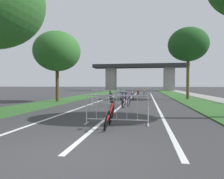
{
  "coord_description": "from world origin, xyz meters",
  "views": [
    {
      "loc": [
        1.65,
        -3.8,
        1.4
      ],
      "look_at": [
        -0.92,
        11.63,
        1.05
      ],
      "focal_mm": 33.16,
      "sensor_mm": 36.0,
      "label": 1
    }
  ],
  "objects_px": {
    "tree_right_cypress_far": "(188,45)",
    "bicycle_silver_5": "(124,100)",
    "tree_left_pine_near": "(57,51)",
    "crowd_barrier_second": "(108,98)",
    "bicycle_white_1": "(132,93)",
    "bicycle_orange_6": "(138,93)",
    "crowd_barrier_fourth": "(142,92)",
    "bicycle_purple_2": "(127,101)",
    "bicycle_yellow_9": "(144,93)",
    "bicycle_red_4": "(110,117)",
    "bicycle_teal_8": "(125,96)",
    "bicycle_black_0": "(111,96)",
    "crowd_barrier_nearest": "(117,110)",
    "bicycle_green_3": "(133,96)",
    "bicycle_blue_7": "(122,95)",
    "crowd_barrier_third": "(129,94)"
  },
  "relations": [
    {
      "from": "crowd_barrier_second",
      "to": "bicycle_purple_2",
      "type": "height_order",
      "value": "crowd_barrier_second"
    },
    {
      "from": "bicycle_orange_6",
      "to": "crowd_barrier_third",
      "type": "bearing_deg",
      "value": 76.96
    },
    {
      "from": "bicycle_orange_6",
      "to": "bicycle_purple_2",
      "type": "bearing_deg",
      "value": 80.75
    },
    {
      "from": "bicycle_purple_2",
      "to": "bicycle_teal_8",
      "type": "height_order",
      "value": "bicycle_purple_2"
    },
    {
      "from": "tree_left_pine_near",
      "to": "bicycle_yellow_9",
      "type": "xyz_separation_m",
      "value": [
        6.93,
        9.64,
        -3.75
      ]
    },
    {
      "from": "bicycle_blue_7",
      "to": "bicycle_purple_2",
      "type": "bearing_deg",
      "value": -73.6
    },
    {
      "from": "crowd_barrier_second",
      "to": "bicycle_black_0",
      "type": "distance_m",
      "value": 5.92
    },
    {
      "from": "bicycle_purple_2",
      "to": "bicycle_red_4",
      "type": "relative_size",
      "value": 1.04
    },
    {
      "from": "bicycle_black_0",
      "to": "bicycle_yellow_9",
      "type": "height_order",
      "value": "bicycle_yellow_9"
    },
    {
      "from": "bicycle_yellow_9",
      "to": "bicycle_white_1",
      "type": "bearing_deg",
      "value": -174.93
    },
    {
      "from": "crowd_barrier_nearest",
      "to": "bicycle_red_4",
      "type": "xyz_separation_m",
      "value": [
        -0.15,
        -0.57,
        -0.16
      ]
    },
    {
      "from": "bicycle_silver_5",
      "to": "bicycle_yellow_9",
      "type": "distance_m",
      "value": 11.75
    },
    {
      "from": "bicycle_teal_8",
      "to": "tree_right_cypress_far",
      "type": "bearing_deg",
      "value": -160.5
    },
    {
      "from": "crowd_barrier_nearest",
      "to": "bicycle_silver_5",
      "type": "height_order",
      "value": "crowd_barrier_nearest"
    },
    {
      "from": "tree_left_pine_near",
      "to": "bicycle_orange_6",
      "type": "distance_m",
      "value": 12.8
    },
    {
      "from": "tree_right_cypress_far",
      "to": "bicycle_orange_6",
      "type": "bearing_deg",
      "value": 130.39
    },
    {
      "from": "bicycle_blue_7",
      "to": "bicycle_green_3",
      "type": "bearing_deg",
      "value": -2.41
    },
    {
      "from": "crowd_barrier_fourth",
      "to": "bicycle_purple_2",
      "type": "xyz_separation_m",
      "value": [
        -0.7,
        -13.15,
        -0.15
      ]
    },
    {
      "from": "bicycle_teal_8",
      "to": "bicycle_red_4",
      "type": "bearing_deg",
      "value": 99.11
    },
    {
      "from": "crowd_barrier_nearest",
      "to": "bicycle_black_0",
      "type": "height_order",
      "value": "crowd_barrier_nearest"
    },
    {
      "from": "crowd_barrier_third",
      "to": "bicycle_black_0",
      "type": "bearing_deg",
      "value": -166.29
    },
    {
      "from": "tree_right_cypress_far",
      "to": "bicycle_silver_5",
      "type": "relative_size",
      "value": 3.88
    },
    {
      "from": "tree_right_cypress_far",
      "to": "crowd_barrier_third",
      "type": "distance_m",
      "value": 7.32
    },
    {
      "from": "bicycle_black_0",
      "to": "bicycle_purple_2",
      "type": "xyz_separation_m",
      "value": [
        2.11,
        -6.45,
        0.01
      ]
    },
    {
      "from": "bicycle_black_0",
      "to": "bicycle_teal_8",
      "type": "xyz_separation_m",
      "value": [
        1.35,
        -0.1,
        -0.01
      ]
    },
    {
      "from": "crowd_barrier_second",
      "to": "bicycle_green_3",
      "type": "height_order",
      "value": "crowd_barrier_second"
    },
    {
      "from": "crowd_barrier_fourth",
      "to": "bicycle_purple_2",
      "type": "height_order",
      "value": "crowd_barrier_fourth"
    },
    {
      "from": "tree_right_cypress_far",
      "to": "bicycle_red_4",
      "type": "bearing_deg",
      "value": -109.9
    },
    {
      "from": "bicycle_white_1",
      "to": "bicycle_yellow_9",
      "type": "relative_size",
      "value": 0.98
    },
    {
      "from": "tree_left_pine_near",
      "to": "bicycle_purple_2",
      "type": "relative_size",
      "value": 3.4
    },
    {
      "from": "bicycle_white_1",
      "to": "bicycle_red_4",
      "type": "height_order",
      "value": "bicycle_white_1"
    },
    {
      "from": "tree_left_pine_near",
      "to": "bicycle_orange_6",
      "type": "bearing_deg",
      "value": 59.94
    },
    {
      "from": "bicycle_purple_2",
      "to": "bicycle_red_4",
      "type": "bearing_deg",
      "value": -78.7
    },
    {
      "from": "tree_left_pine_near",
      "to": "crowd_barrier_second",
      "type": "xyz_separation_m",
      "value": [
        4.71,
        -2.5,
        -3.62
      ]
    },
    {
      "from": "crowd_barrier_third",
      "to": "tree_left_pine_near",
      "type": "bearing_deg",
      "value": -146.01
    },
    {
      "from": "bicycle_red_4",
      "to": "bicycle_blue_7",
      "type": "distance_m",
      "value": 13.77
    },
    {
      "from": "tree_right_cypress_far",
      "to": "bicycle_black_0",
      "type": "relative_size",
      "value": 4.06
    },
    {
      "from": "tree_left_pine_near",
      "to": "crowd_barrier_second",
      "type": "height_order",
      "value": "tree_left_pine_near"
    },
    {
      "from": "bicycle_white_1",
      "to": "bicycle_orange_6",
      "type": "bearing_deg",
      "value": -113.88
    },
    {
      "from": "bicycle_silver_5",
      "to": "bicycle_yellow_9",
      "type": "bearing_deg",
      "value": -95.13
    },
    {
      "from": "bicycle_red_4",
      "to": "bicycle_white_1",
      "type": "bearing_deg",
      "value": 89.86
    },
    {
      "from": "bicycle_purple_2",
      "to": "bicycle_green_3",
      "type": "distance_m",
      "value": 7.27
    },
    {
      "from": "crowd_barrier_third",
      "to": "bicycle_silver_5",
      "type": "xyz_separation_m",
      "value": [
        0.08,
        -5.82,
        -0.13
      ]
    },
    {
      "from": "crowd_barrier_nearest",
      "to": "bicycle_white_1",
      "type": "distance_m",
      "value": 18.32
    },
    {
      "from": "bicycle_green_3",
      "to": "bicycle_yellow_9",
      "type": "distance_m",
      "value": 5.56
    },
    {
      "from": "tree_left_pine_near",
      "to": "bicycle_yellow_9",
      "type": "height_order",
      "value": "tree_left_pine_near"
    },
    {
      "from": "bicycle_white_1",
      "to": "bicycle_silver_5",
      "type": "height_order",
      "value": "bicycle_silver_5"
    },
    {
      "from": "tree_right_cypress_far",
      "to": "bicycle_yellow_9",
      "type": "relative_size",
      "value": 4.05
    },
    {
      "from": "tree_right_cypress_far",
      "to": "bicycle_silver_5",
      "type": "xyz_separation_m",
      "value": [
        -5.43,
        -6.77,
        -4.85
      ]
    },
    {
      "from": "tree_right_cypress_far",
      "to": "bicycle_black_0",
      "type": "bearing_deg",
      "value": -169.29
    }
  ]
}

